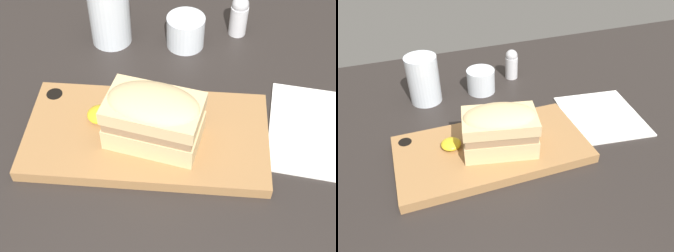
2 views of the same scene
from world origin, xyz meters
The scene contains 8 objects.
dining_table centered at (0.00, 0.00, 1.00)cm, with size 193.82×96.35×2.00cm.
serving_board centered at (-5.27, -2.19, 3.04)cm, with size 37.78×18.98×2.12cm.
sandwich centered at (-3.84, -3.42, 9.06)cm, with size 15.38×11.15×9.30cm.
mustard_dollop centered at (-12.89, -0.21, 4.86)cm, with size 3.96×3.96×1.58cm.
water_glass centered at (-14.64, 22.11, 7.10)cm, with size 7.61×7.61×11.77cm.
wine_glass centered at (-0.50, 21.85, 4.66)cm, with size 7.15×7.15×6.02cm.
napkin centered at (22.82, 1.51, 2.20)cm, with size 19.30×20.92×0.40cm.
salt_shaker centered at (9.41, 26.12, 6.14)cm, with size 3.39×3.39×8.14cm.
Camera 1 is at (1.90, -48.56, 59.68)cm, focal length 50.00 mm.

